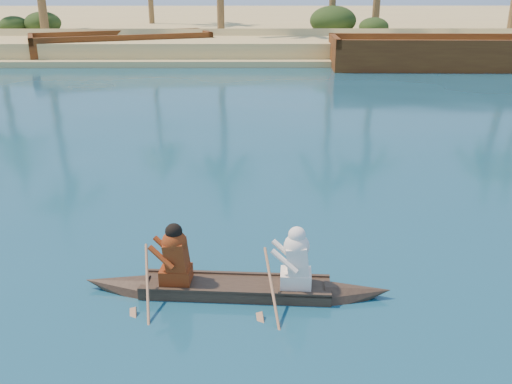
{
  "coord_description": "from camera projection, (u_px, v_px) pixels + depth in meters",
  "views": [
    {
      "loc": [
        8.29,
        -12.56,
        5.09
      ],
      "look_at": [
        8.36,
        -1.83,
        1.04
      ],
      "focal_mm": 40.0,
      "sensor_mm": 36.0,
      "label": 1
    }
  ],
  "objects": [
    {
      "name": "shrub_cluster",
      "position": [
        141.0,
        33.0,
        42.54
      ],
      "size": [
        100.0,
        6.0,
        2.4
      ],
      "primitive_type": null,
      "color": "#1A3413",
      "rests_on": "ground"
    },
    {
      "name": "sandy_embankment",
      "position": [
        169.0,
        26.0,
        57.17
      ],
      "size": [
        150.0,
        51.0,
        1.5
      ],
      "color": "#CCBA73",
      "rests_on": "ground"
    },
    {
      "name": "barge_mid",
      "position": [
        122.0,
        48.0,
        38.2
      ],
      "size": [
        12.25,
        7.65,
        1.94
      ],
      "rotation": [
        0.0,
        0.0,
        0.35
      ],
      "color": "#5B3313",
      "rests_on": "ground"
    },
    {
      "name": "canoe",
      "position": [
        236.0,
        279.0,
        9.7
      ],
      "size": [
        5.31,
        1.08,
        1.45
      ],
      "rotation": [
        0.0,
        0.0,
        -0.07
      ],
      "color": "#3F2F22",
      "rests_on": "ground"
    },
    {
      "name": "barge_right",
      "position": [
        439.0,
        55.0,
        33.94
      ],
      "size": [
        12.96,
        4.68,
        2.14
      ],
      "rotation": [
        0.0,
        0.0,
        -0.03
      ],
      "color": "#5B3313",
      "rests_on": "ground"
    }
  ]
}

